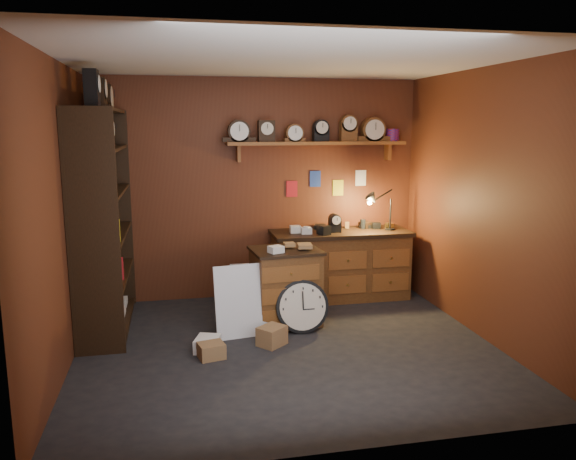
# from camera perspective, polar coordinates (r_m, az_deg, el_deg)

# --- Properties ---
(floor) EXTENTS (4.00, 4.00, 0.00)m
(floor) POSITION_cam_1_polar(r_m,az_deg,el_deg) (5.57, -0.04, -11.89)
(floor) COLOR black
(floor) RESTS_ON ground
(room_shell) EXTENTS (4.02, 3.62, 2.71)m
(room_shell) POSITION_cam_1_polar(r_m,az_deg,el_deg) (5.28, 0.20, 6.13)
(room_shell) COLOR #5C2A15
(room_shell) RESTS_ON ground
(shelving_unit) EXTENTS (0.47, 1.60, 2.58)m
(shelving_unit) POSITION_cam_1_polar(r_m,az_deg,el_deg) (6.14, -18.60, 1.80)
(shelving_unit) COLOR black
(shelving_unit) RESTS_ON ground
(workbench) EXTENTS (1.71, 0.66, 1.36)m
(workbench) POSITION_cam_1_polar(r_m,az_deg,el_deg) (7.02, 5.34, -3.13)
(workbench) COLOR brown
(workbench) RESTS_ON ground
(low_cabinet) EXTENTS (0.77, 0.67, 0.91)m
(low_cabinet) POSITION_cam_1_polar(r_m,az_deg,el_deg) (6.12, -0.24, -5.43)
(low_cabinet) COLOR brown
(low_cabinet) RESTS_ON ground
(big_round_clock) EXTENTS (0.56, 0.18, 0.56)m
(big_round_clock) POSITION_cam_1_polar(r_m,az_deg,el_deg) (5.90, 1.45, -7.78)
(big_round_clock) COLOR black
(big_round_clock) RESTS_ON ground
(white_panel) EXTENTS (0.59, 0.24, 0.75)m
(white_panel) POSITION_cam_1_polar(r_m,az_deg,el_deg) (5.90, -4.59, -10.62)
(white_panel) COLOR silver
(white_panel) RESTS_ON ground
(mini_fridge) EXTENTS (0.45, 0.47, 0.46)m
(mini_fridge) POSITION_cam_1_polar(r_m,az_deg,el_deg) (6.77, -3.84, -5.75)
(mini_fridge) COLOR silver
(mini_fridge) RESTS_ON ground
(floor_box_a) EXTENTS (0.27, 0.24, 0.14)m
(floor_box_a) POSITION_cam_1_polar(r_m,az_deg,el_deg) (5.38, -7.79, -12.05)
(floor_box_a) COLOR olive
(floor_box_a) RESTS_ON ground
(floor_box_b) EXTENTS (0.29, 0.31, 0.13)m
(floor_box_b) POSITION_cam_1_polar(r_m,az_deg,el_deg) (5.55, -8.18, -11.40)
(floor_box_b) COLOR white
(floor_box_b) RESTS_ON ground
(floor_box_c) EXTENTS (0.33, 0.32, 0.19)m
(floor_box_c) POSITION_cam_1_polar(r_m,az_deg,el_deg) (5.61, -1.65, -10.69)
(floor_box_c) COLOR olive
(floor_box_c) RESTS_ON ground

